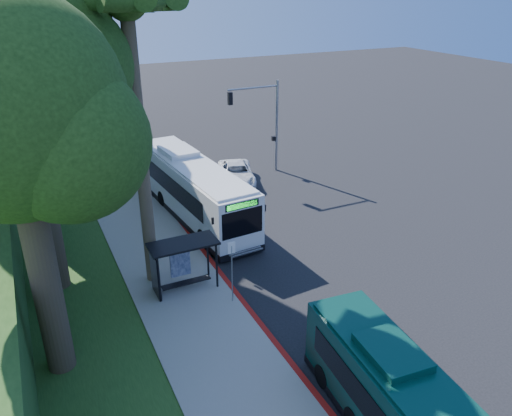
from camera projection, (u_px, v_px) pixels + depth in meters
ground at (283, 234)px, 29.38m from camera, size 140.00×140.00×0.00m
sidewalk at (163, 261)px, 26.46m from camera, size 4.50×70.00×0.12m
red_curb at (232, 288)px, 24.09m from camera, size 0.25×30.00×0.13m
grass_verge at (40, 243)px, 28.31m from camera, size 8.00×70.00×0.06m
bus_shelter at (178, 257)px, 23.41m from camera, size 3.20×1.51×2.55m
stop_sign_pole at (232, 264)px, 22.28m from camera, size 0.35×0.06×3.17m
traffic_signal_pole at (265, 116)px, 37.24m from camera, size 4.10×0.30×7.00m
palm_tree at (127, 15)px, 19.78m from camera, size 4.20×4.20×14.40m
tree_0 at (16, 47)px, 19.81m from camera, size 8.40×8.00×15.70m
tree_2 at (17, 32)px, 33.43m from camera, size 8.82×8.40×15.12m
tree_4 at (17, 27)px, 47.05m from camera, size 8.40×8.00×14.14m
tree_5 at (25, 28)px, 54.32m from camera, size 7.35×7.00×12.86m
tree_6 at (15, 120)px, 15.31m from camera, size 7.56×7.20×13.74m
white_bus at (192, 187)px, 31.18m from camera, size 3.74×13.02×3.83m
pickup at (236, 173)px, 36.66m from camera, size 3.84×5.70×1.45m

